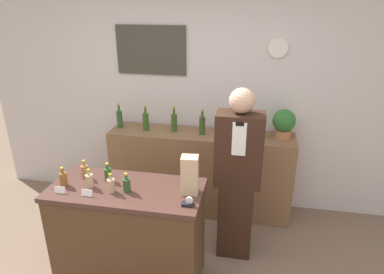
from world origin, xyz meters
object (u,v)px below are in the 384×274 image
(potted_plant, at_px, (284,123))
(paper_bag, at_px, (190,175))
(tape_dispenser, at_px, (188,203))
(shopkeeper, at_px, (237,177))

(potted_plant, height_order, paper_bag, potted_plant)
(paper_bag, relative_size, tape_dispenser, 3.58)
(tape_dispenser, bearing_deg, shopkeeper, 63.87)
(potted_plant, xyz_separation_m, tape_dispenser, (-0.77, -1.39, -0.21))
(potted_plant, distance_m, paper_bag, 1.45)
(potted_plant, xyz_separation_m, paper_bag, (-0.79, -1.21, -0.07))
(paper_bag, xyz_separation_m, tape_dispenser, (0.02, -0.18, -0.14))
(potted_plant, relative_size, paper_bag, 1.01)
(paper_bag, height_order, tape_dispenser, paper_bag)
(shopkeeper, relative_size, tape_dispenser, 18.88)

